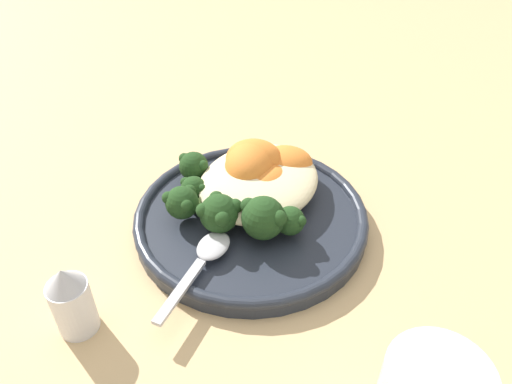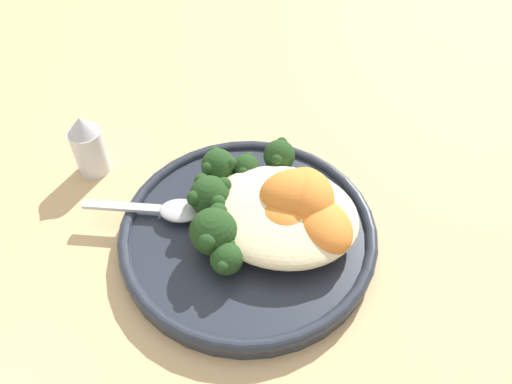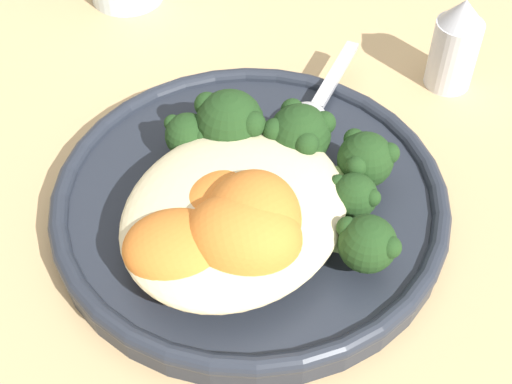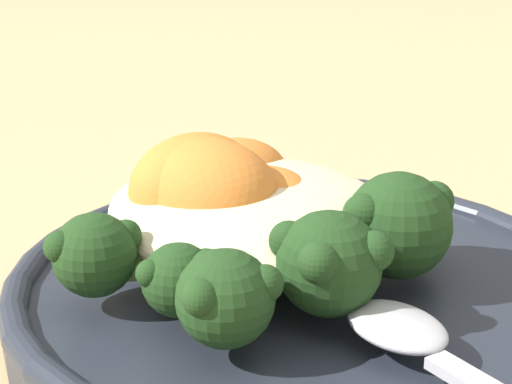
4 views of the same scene
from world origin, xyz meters
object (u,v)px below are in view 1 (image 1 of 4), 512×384
sweet_potato_chunk_1 (270,183)px  salt_shaker (71,300)px  broccoli_stalk_4 (262,215)px  quinoa_mound (259,181)px  broccoli_stalk_0 (206,172)px  broccoli_stalk_5 (284,216)px  plate (249,217)px  spoon (206,254)px  broccoli_stalk_3 (225,210)px  sweet_potato_chunk_3 (254,160)px  sweet_potato_chunk_2 (250,165)px  broccoli_stalk_1 (212,189)px  sweet_potato_chunk_0 (284,163)px  broccoli_stalk_2 (201,200)px

sweet_potato_chunk_1 → salt_shaker: salt_shaker is taller
broccoli_stalk_4 → quinoa_mound: bearing=172.8°
broccoli_stalk_0 → broccoli_stalk_5: size_ratio=1.33×
plate → quinoa_mound: quinoa_mound is taller
spoon → salt_shaker: salt_shaker is taller
broccoli_stalk_3 → broccoli_stalk_4: (-0.01, 0.04, 0.00)m
broccoli_stalk_4 → sweet_potato_chunk_3: size_ratio=1.21×
plate → sweet_potato_chunk_2: sweet_potato_chunk_2 is taller
sweet_potato_chunk_1 → broccoli_stalk_5: bearing=46.1°
sweet_potato_chunk_3 → spoon: size_ratio=0.54×
broccoli_stalk_5 → spoon: 0.09m
broccoli_stalk_5 → sweet_potato_chunk_2: size_ratio=1.27×
quinoa_mound → sweet_potato_chunk_1: 0.01m
sweet_potato_chunk_3 → spoon: 0.13m
plate → quinoa_mound: size_ratio=1.71×
broccoli_stalk_3 → sweet_potato_chunk_2: size_ratio=1.32×
salt_shaker → broccoli_stalk_5: bearing=152.3°
broccoli_stalk_1 → broccoli_stalk_5: size_ratio=0.93×
broccoli_stalk_5 → spoon: broccoli_stalk_5 is taller
broccoli_stalk_3 → broccoli_stalk_4: size_ratio=1.17×
broccoli_stalk_0 → quinoa_mound: bearing=-170.2°
quinoa_mound → sweet_potato_chunk_0: 0.04m
plate → sweet_potato_chunk_2: (-0.04, -0.02, 0.03)m
broccoli_stalk_0 → sweet_potato_chunk_0: bearing=-145.5°
broccoli_stalk_5 → sweet_potato_chunk_3: size_ratio=1.37×
broccoli_stalk_1 → broccoli_stalk_2: 0.02m
broccoli_stalk_3 → sweet_potato_chunk_1: bearing=168.6°
plate → broccoli_stalk_5: bearing=87.0°
broccoli_stalk_4 → broccoli_stalk_5: broccoli_stalk_4 is taller
broccoli_stalk_5 → sweet_potato_chunk_0: (-0.07, -0.04, 0.01)m
broccoli_stalk_2 → broccoli_stalk_3: size_ratio=1.11×
sweet_potato_chunk_3 → broccoli_stalk_5: bearing=52.3°
salt_shaker → broccoli_stalk_2: bearing=175.1°
plate → broccoli_stalk_0: bearing=-102.3°
sweet_potato_chunk_1 → sweet_potato_chunk_3: 0.04m
broccoli_stalk_3 → spoon: bearing=15.0°
broccoli_stalk_4 → sweet_potato_chunk_1: (-0.05, -0.02, -0.00)m
plate → sweet_potato_chunk_3: sweet_potato_chunk_3 is taller
plate → broccoli_stalk_1: 0.05m
plate → spoon: 0.08m
salt_shaker → sweet_potato_chunk_2: bearing=172.1°
broccoli_stalk_5 → salt_shaker: bearing=-94.1°
quinoa_mound → broccoli_stalk_3: (0.06, -0.00, 0.00)m
plate → broccoli_stalk_3: bearing=-15.4°
spoon → broccoli_stalk_3: bearing=-175.0°
quinoa_mound → broccoli_stalk_1: bearing=-47.7°
quinoa_mound → sweet_potato_chunk_0: size_ratio=2.30×
quinoa_mound → broccoli_stalk_1: quinoa_mound is taller
broccoli_stalk_1 → broccoli_stalk_5: broccoli_stalk_5 is taller
broccoli_stalk_0 → salt_shaker: salt_shaker is taller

